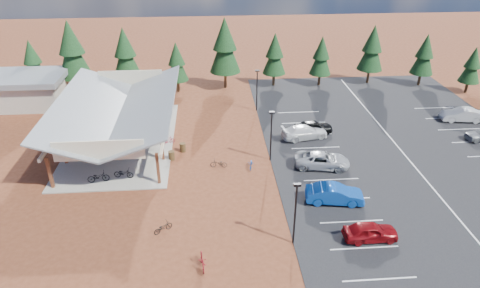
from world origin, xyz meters
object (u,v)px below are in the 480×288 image
lamp_post_0 (295,210)px  trash_bin_1 (183,147)px  bike_pavilion (118,108)px  lamp_post_1 (271,133)px  bike_1 (95,155)px  bike_11 (202,261)px  bike_0 (98,177)px  bike_14 (251,164)px  bike_6 (143,125)px  car_3 (305,132)px  trash_bin_0 (172,155)px  bike_3 (111,116)px  bike_5 (133,153)px  bike_12 (163,227)px  car_0 (370,231)px  outbuilding (20,90)px  car_2 (322,160)px  bike_16 (219,164)px  car_9 (462,115)px  car_1 (335,194)px  bike_15 (168,141)px  car_4 (313,127)px  bike_4 (124,173)px  bike_7 (149,111)px  lamp_post_2 (257,87)px

lamp_post_0 → trash_bin_1: bearing=120.7°
bike_pavilion → lamp_post_1: bearing=-18.4°
bike_1 → bike_11: bearing=-128.1°
bike_0 → bike_14: bike_0 is taller
bike_6 → car_3: bearing=-84.5°
trash_bin_0 → bike_3: bearing=128.0°
trash_bin_0 → bike_5: (-3.82, 0.58, 0.13)m
lamp_post_0 → bike_pavilion: bearing=131.4°
bike_12 → car_0: 15.34m
bike_0 → car_3: car_3 is taller
outbuilding → bike_1: outbuilding is taller
trash_bin_1 → car_2: size_ratio=0.17×
bike_12 → bike_16: (4.49, 9.01, 0.01)m
bike_0 → car_9: size_ratio=0.41×
bike_12 → car_1: bearing=-115.5°
bike_15 → bike_5: bearing=104.2°
outbuilding → car_0: 44.62m
trash_bin_0 → car_0: 19.95m
car_0 → car_2: bearing=4.9°
outbuilding → lamp_post_1: size_ratio=2.14×
car_4 → bike_pavilion: bearing=86.2°
bike_11 → car_0: car_0 is taller
bike_0 → bike_16: bearing=-89.8°
bike_4 → bike_6: bearing=6.8°
bike_7 → car_3: 18.78m
bike_0 → bike_5: 4.82m
trash_bin_1 → bike_14: size_ratio=0.59×
bike_7 → bike_14: size_ratio=1.00×
bike_4 → lamp_post_0: bearing=-115.5°
car_3 → trash_bin_1: bearing=86.9°
lamp_post_0 → car_4: size_ratio=1.23×
bike_6 → car_2: 20.11m
lamp_post_0 → trash_bin_0: size_ratio=5.71×
bike_16 → lamp_post_1: bearing=108.5°
bike_15 → lamp_post_1: bearing=-135.5°
car_3 → car_2: bearing=172.5°
car_2 → car_3: car_3 is taller
bike_11 → bike_15: 18.26m
bike_5 → bike_3: bearing=13.4°
bike_5 → outbuilding: bearing=37.8°
lamp_post_1 → bike_4: lamp_post_1 is taller
car_0 → trash_bin_1: bearing=43.9°
lamp_post_0 → bike_7: lamp_post_0 is taller
bike_5 → bike_6: 6.24m
lamp_post_0 → bike_5: bearing=135.0°
lamp_post_2 → trash_bin_1: (-8.56, -9.61, -2.53)m
bike_16 → car_3: size_ratio=0.32×
trash_bin_1 → lamp_post_1: bearing=-15.6°
bike_5 → bike_16: bike_5 is taller
outbuilding → bike_3: bearing=-24.9°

